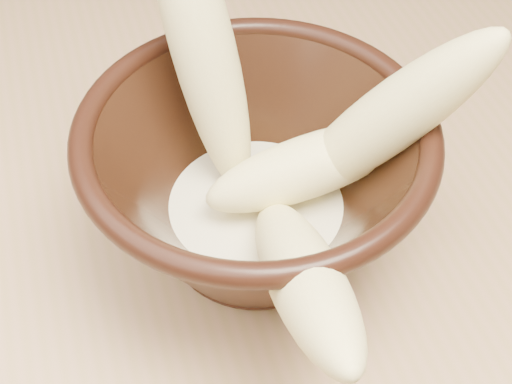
{
  "coord_description": "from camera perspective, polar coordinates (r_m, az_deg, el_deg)",
  "views": [
    {
      "loc": [
        -0.16,
        -0.4,
        1.16
      ],
      "look_at": [
        -0.07,
        -0.11,
        0.81
      ],
      "focal_mm": 50.0,
      "sensor_mm": 36.0,
      "label": 1
    }
  ],
  "objects": [
    {
      "name": "banana_right",
      "position": [
        0.43,
        10.42,
        5.63
      ],
      "size": [
        0.14,
        0.1,
        0.16
      ],
      "primitive_type": "ellipsoid",
      "rotation": [
        0.66,
        0.0,
        1.14
      ],
      "color": "#EADA8A",
      "rests_on": "bowl"
    },
    {
      "name": "bowl",
      "position": [
        0.45,
        0.0,
        0.86
      ],
      "size": [
        0.22,
        0.22,
        0.12
      ],
      "rotation": [
        0.0,
        0.0,
        0.41
      ],
      "color": "black",
      "rests_on": "table"
    },
    {
      "name": "milk_puddle",
      "position": [
        0.48,
        0.0,
        -1.54
      ],
      "size": [
        0.12,
        0.12,
        0.02
      ],
      "primitive_type": "cylinder",
      "color": "beige",
      "rests_on": "bowl"
    },
    {
      "name": "banana_across",
      "position": [
        0.46,
        4.23,
        2.05
      ],
      "size": [
        0.14,
        0.04,
        0.06
      ],
      "primitive_type": "ellipsoid",
      "rotation": [
        1.43,
        0.0,
        1.59
      ],
      "color": "#EADA8A",
      "rests_on": "bowl"
    },
    {
      "name": "banana_front",
      "position": [
        0.39,
        3.74,
        -6.63
      ],
      "size": [
        0.06,
        0.19,
        0.12
      ],
      "primitive_type": "ellipsoid",
      "rotation": [
        1.09,
        0.0,
        -0.11
      ],
      "color": "#EADA8A",
      "rests_on": "bowl"
    },
    {
      "name": "table",
      "position": [
        0.65,
        3.29,
        0.19
      ],
      "size": [
        1.2,
        0.8,
        0.75
      ],
      "color": "tan",
      "rests_on": "ground"
    },
    {
      "name": "banana_upright",
      "position": [
        0.45,
        -4.33,
        11.72
      ],
      "size": [
        0.07,
        0.13,
        0.2
      ],
      "primitive_type": "ellipsoid",
      "rotation": [
        0.43,
        0.0,
        3.4
      ],
      "color": "#EADA8A",
      "rests_on": "bowl"
    }
  ]
}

